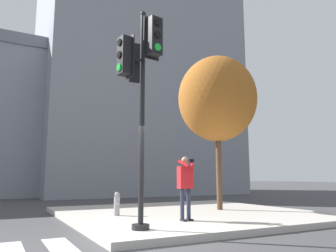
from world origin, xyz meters
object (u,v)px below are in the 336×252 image
(street_tree, at_px, (217,99))
(person_photographer, at_px, (185,182))
(fire_hydrant, at_px, (117,204))
(traffic_signal_pole, at_px, (139,76))

(street_tree, bearing_deg, person_photographer, -142.61)
(fire_hydrant, bearing_deg, person_photographer, -58.28)
(person_photographer, bearing_deg, traffic_signal_pole, -154.21)
(person_photographer, distance_m, street_tree, 4.51)
(street_tree, height_order, fire_hydrant, street_tree)
(person_photographer, relative_size, street_tree, 0.30)
(street_tree, bearing_deg, fire_hydrant, 179.99)
(traffic_signal_pole, height_order, person_photographer, traffic_signal_pole)
(fire_hydrant, bearing_deg, traffic_signal_pole, -100.30)
(traffic_signal_pole, relative_size, street_tree, 0.91)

